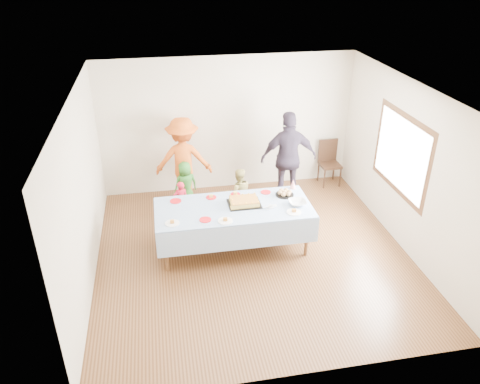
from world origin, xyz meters
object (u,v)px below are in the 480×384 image
object	(u,v)px
dining_chair	(329,160)
adult_left	(183,160)
birthday_cake	(244,202)
party_table	(234,210)

from	to	relation	value
dining_chair	adult_left	distance (m)	3.05
birthday_cake	adult_left	xyz separation A→B (m)	(-0.84, 1.81, 0.02)
adult_left	birthday_cake	bearing A→B (deg)	120.79
party_table	dining_chair	world-z (taller)	dining_chair
adult_left	party_table	bearing A→B (deg)	115.18
party_table	adult_left	xyz separation A→B (m)	(-0.66, 1.87, 0.12)
birthday_cake	dining_chair	size ratio (longest dim) A/B	0.56
party_table	birthday_cake	distance (m)	0.22
party_table	adult_left	distance (m)	1.99
party_table	adult_left	bearing A→B (deg)	109.34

